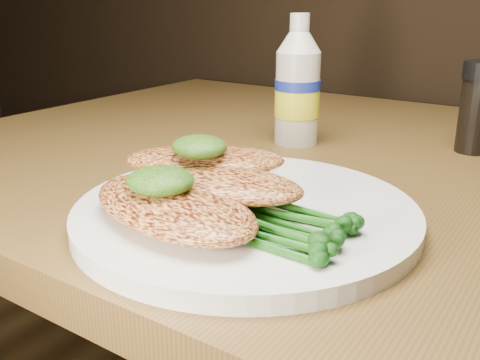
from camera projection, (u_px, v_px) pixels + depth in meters
The scene contains 9 objects.
plate at pixel (246, 213), 0.48m from camera, with size 0.30×0.30×0.02m, color white.
chicken_front at pixel (173, 206), 0.43m from camera, with size 0.18×0.09×0.03m, color #DB8D45.
chicken_mid at pixel (216, 182), 0.47m from camera, with size 0.16×0.08×0.02m, color #DB8D45.
chicken_back at pixel (205, 160), 0.50m from camera, with size 0.15×0.08×0.02m, color #DB8D45.
pesto_front at pixel (160, 181), 0.43m from camera, with size 0.06×0.05×0.02m, color black.
pesto_back at pixel (199, 147), 0.48m from camera, with size 0.05×0.05×0.02m, color black.
broccolini_bundle at pixel (278, 218), 0.42m from camera, with size 0.15×0.11×0.02m, color #1B5913, non-canonical shape.
mayo_bottle at pixel (298, 80), 0.70m from camera, with size 0.06×0.06×0.17m, color beige, non-canonical shape.
pepper_grinder at pixel (478, 108), 0.67m from camera, with size 0.05×0.05×0.11m, color black, non-canonical shape.
Camera 1 is at (0.21, 0.44, 0.94)m, focal length 40.36 mm.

